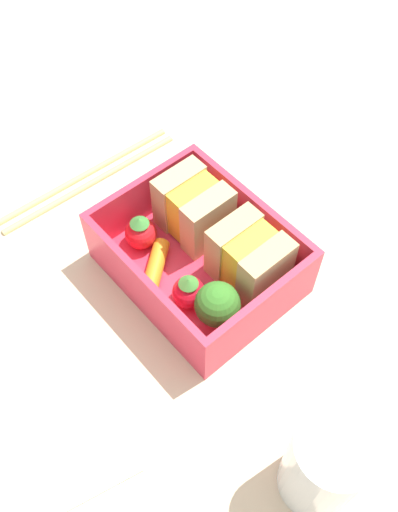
% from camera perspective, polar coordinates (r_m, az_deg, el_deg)
% --- Properties ---
extents(ground_plane, '(1.20, 1.20, 0.02)m').
position_cam_1_polar(ground_plane, '(0.51, -0.00, -2.33)').
color(ground_plane, beige).
extents(bento_tray, '(0.16, 0.12, 0.01)m').
position_cam_1_polar(bento_tray, '(0.50, -0.00, -1.36)').
color(bento_tray, '#DC2F4A').
rests_on(bento_tray, ground_plane).
extents(bento_rim, '(0.16, 0.12, 0.05)m').
position_cam_1_polar(bento_rim, '(0.47, -0.00, 0.60)').
color(bento_rim, '#DC2F4A').
rests_on(bento_rim, bento_tray).
extents(sandwich_left, '(0.06, 0.05, 0.06)m').
position_cam_1_polar(sandwich_left, '(0.50, -0.55, 4.82)').
color(sandwich_left, tan).
rests_on(sandwich_left, bento_tray).
extents(sandwich_center_left, '(0.06, 0.05, 0.06)m').
position_cam_1_polar(sandwich_center_left, '(0.47, 5.02, -0.21)').
color(sandwich_center_left, tan).
rests_on(sandwich_center_left, bento_tray).
extents(strawberry_left, '(0.03, 0.03, 0.03)m').
position_cam_1_polar(strawberry_left, '(0.50, -5.84, 2.35)').
color(strawberry_left, red).
rests_on(strawberry_left, bento_tray).
extents(carrot_stick_far_left, '(0.04, 0.05, 0.01)m').
position_cam_1_polar(carrot_stick_far_left, '(0.49, -4.34, -0.94)').
color(carrot_stick_far_left, orange).
rests_on(carrot_stick_far_left, bento_tray).
extents(strawberry_far_left, '(0.03, 0.03, 0.03)m').
position_cam_1_polar(strawberry_far_left, '(0.46, -1.04, -3.58)').
color(strawberry_far_left, red).
rests_on(strawberry_far_left, bento_tray).
extents(broccoli_floret, '(0.04, 0.04, 0.05)m').
position_cam_1_polar(broccoli_floret, '(0.44, 1.86, -4.92)').
color(broccoli_floret, '#94D062').
rests_on(broccoli_floret, bento_tray).
extents(chopstick_pair, '(0.03, 0.20, 0.01)m').
position_cam_1_polar(chopstick_pair, '(0.58, -11.05, 7.75)').
color(chopstick_pair, tan).
rests_on(chopstick_pair, ground_plane).
extents(drinking_glass, '(0.05, 0.05, 0.09)m').
position_cam_1_polar(drinking_glass, '(0.40, 12.41, -19.80)').
color(drinking_glass, white).
rests_on(drinking_glass, ground_plane).
extents(folded_napkin, '(0.13, 0.12, 0.00)m').
position_cam_1_polar(folded_napkin, '(0.46, -14.73, -17.16)').
color(folded_napkin, silver).
rests_on(folded_napkin, ground_plane).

